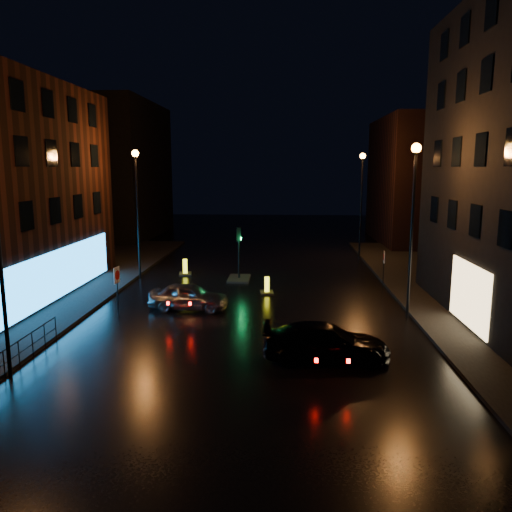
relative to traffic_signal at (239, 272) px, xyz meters
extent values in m
plane|color=black|center=(1.20, -14.00, -0.50)|extent=(120.00, 120.00, 0.00)
cube|color=black|center=(-12.80, -6.00, -0.43)|extent=(12.00, 44.00, 0.15)
cube|color=black|center=(-14.80, 21.00, 6.50)|extent=(8.00, 16.00, 14.00)
cube|color=black|center=(16.20, 18.00, 5.50)|extent=(8.00, 14.00, 12.00)
cylinder|color=black|center=(-6.60, -16.00, 3.50)|extent=(0.14, 0.14, 8.00)
cylinder|color=black|center=(-6.60, 0.00, 3.50)|extent=(0.14, 0.14, 8.00)
cylinder|color=black|center=(-6.60, 0.00, 7.50)|extent=(0.20, 0.20, 0.25)
sphere|color=orange|center=(-6.60, 0.00, 7.65)|extent=(0.44, 0.44, 0.44)
cylinder|color=black|center=(9.00, -8.00, 3.50)|extent=(0.14, 0.14, 8.00)
cylinder|color=black|center=(9.00, -8.00, 7.50)|extent=(0.20, 0.20, 0.25)
sphere|color=orange|center=(9.00, -8.00, 7.65)|extent=(0.44, 0.44, 0.44)
cylinder|color=black|center=(9.00, 8.00, 3.50)|extent=(0.14, 0.14, 8.00)
cylinder|color=black|center=(9.00, 8.00, 7.50)|extent=(0.20, 0.20, 0.25)
sphere|color=orange|center=(9.00, 8.00, 7.65)|extent=(0.44, 0.44, 0.44)
cube|color=black|center=(0.00, 0.00, -0.44)|extent=(1.40, 2.40, 0.12)
cylinder|color=black|center=(0.00, 0.00, 0.90)|extent=(0.12, 0.12, 2.80)
cube|color=black|center=(0.00, 0.00, 2.50)|extent=(0.28, 0.22, 0.90)
cylinder|color=#0CFF59|center=(0.14, 0.00, 2.22)|extent=(0.05, 0.18, 0.18)
cylinder|color=black|center=(-6.80, -15.00, 0.47)|extent=(0.05, 6.00, 0.05)
cylinder|color=black|center=(-6.80, -15.00, 0.00)|extent=(0.04, 6.00, 0.04)
cylinder|color=black|center=(-6.80, -15.00, 0.00)|extent=(0.04, 0.04, 1.00)
cylinder|color=black|center=(-6.80, -12.00, 0.00)|extent=(0.04, 0.04, 1.00)
imported|color=#96999D|center=(-1.97, -7.15, 0.19)|extent=(4.17, 1.94, 1.38)
imported|color=black|center=(4.55, -13.72, 0.20)|extent=(4.84, 1.99, 1.40)
cube|color=black|center=(1.96, -3.57, -0.46)|extent=(0.87, 1.20, 0.09)
cube|color=#FFF519|center=(1.96, -3.57, 0.01)|extent=(0.28, 0.20, 0.94)
cube|color=black|center=(1.96, -3.57, 0.01)|extent=(0.28, 0.05, 0.56)
cube|color=black|center=(-3.83, 1.29, -0.45)|extent=(1.01, 1.35, 0.10)
cube|color=yellow|center=(-3.83, 1.29, 0.07)|extent=(0.31, 0.23, 1.03)
cube|color=black|center=(-3.83, 1.29, 0.07)|extent=(0.31, 0.07, 0.62)
cylinder|color=black|center=(-5.30, -8.34, 0.68)|extent=(0.06, 0.06, 2.36)
cube|color=silver|center=(-5.30, -8.34, 1.53)|extent=(0.12, 0.59, 0.80)
cylinder|color=#B20C0C|center=(-5.27, -8.35, 1.53)|extent=(0.08, 0.47, 0.47)
cylinder|color=black|center=(9.10, -1.36, 0.57)|extent=(0.06, 0.06, 2.14)
cube|color=white|center=(9.10, -1.36, 1.34)|extent=(0.11, 0.54, 0.73)
cylinder|color=#B20C0C|center=(9.07, -1.35, 1.34)|extent=(0.07, 0.43, 0.43)
camera|label=1|loc=(2.91, -31.94, 6.75)|focal=35.00mm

